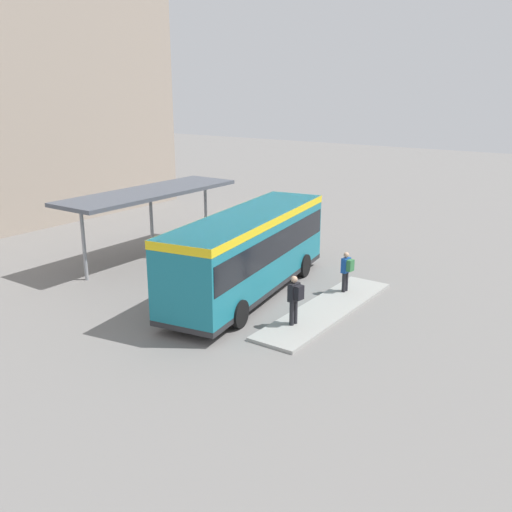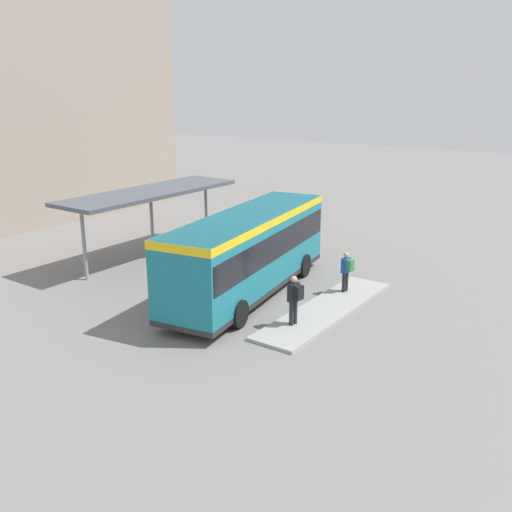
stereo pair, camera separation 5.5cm
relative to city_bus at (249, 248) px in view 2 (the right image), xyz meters
The scene contains 9 objects.
ground_plane 1.94m from the city_bus, behind, with size 120.00×120.00×0.00m, color slate.
curb_island 3.93m from the city_bus, 86.30° to the right, with size 7.79×1.80×0.12m.
city_bus is the anchor object (origin of this frame).
pedestrian_waiting 3.83m from the city_bus, 119.02° to the right, with size 0.46×0.49×1.78m.
pedestrian_companion 4.03m from the city_bus, 55.03° to the right, with size 0.43×0.45×1.66m.
bicycle_red 9.58m from the city_bus, 32.41° to the left, with size 0.48×1.61×0.69m.
bicycle_orange 9.95m from the city_bus, 35.70° to the left, with size 0.48×1.81×0.78m.
station_shelter 7.12m from the city_bus, 78.19° to the left, with size 9.56×2.87×3.37m.
potted_planter_near_shelter 7.13m from the city_bus, 37.25° to the left, with size 0.91×0.91×1.35m.
Camera 2 is at (-17.62, -12.83, 8.11)m, focal length 40.00 mm.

